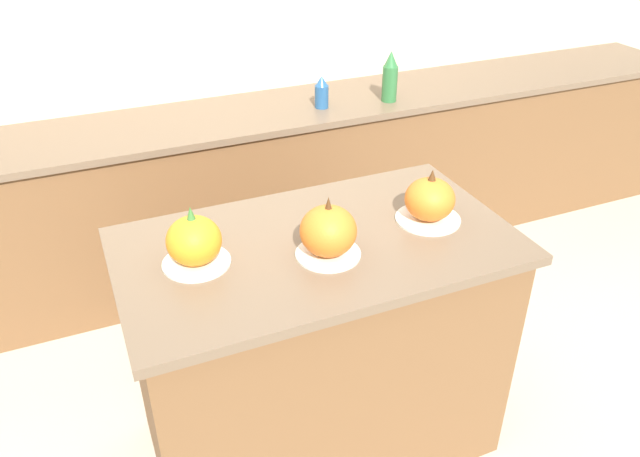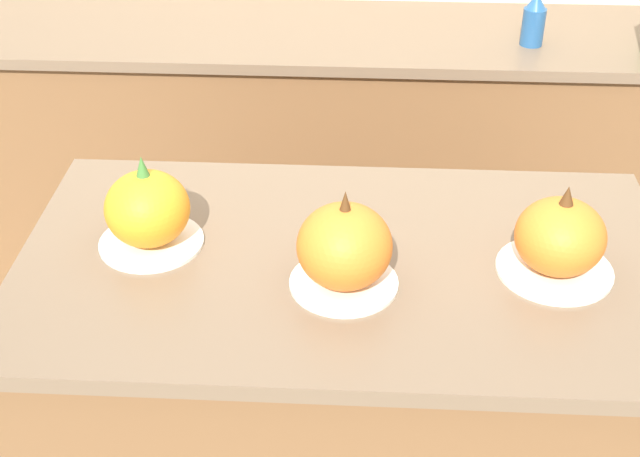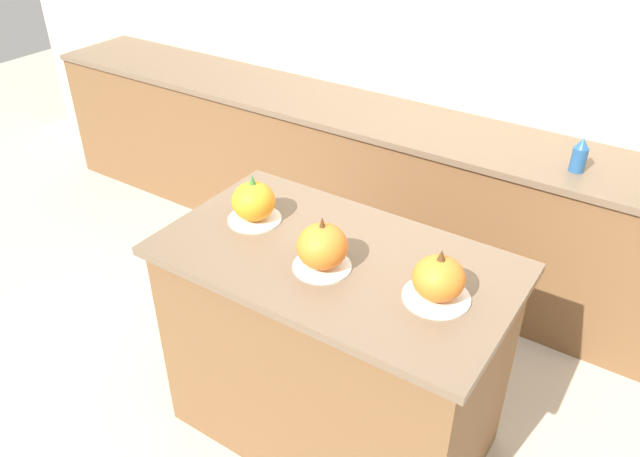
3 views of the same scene
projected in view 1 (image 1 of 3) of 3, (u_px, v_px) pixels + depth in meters
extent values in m
plane|color=#BCB29E|center=(318.00, 436.00, 2.59)|extent=(12.00, 12.00, 0.00)
cube|color=beige|center=(193.00, 37.00, 3.26)|extent=(8.00, 0.06, 2.50)
cube|color=brown|center=(318.00, 352.00, 2.35)|extent=(1.28, 0.70, 0.92)
cube|color=brown|center=(318.00, 246.00, 2.11)|extent=(1.34, 0.76, 0.03)
cube|color=brown|center=(222.00, 200.00, 3.42)|extent=(6.00, 0.56, 0.89)
cube|color=brown|center=(215.00, 120.00, 3.18)|extent=(6.00, 0.60, 0.03)
cylinder|color=silver|center=(197.00, 262.00, 1.98)|extent=(0.22, 0.22, 0.01)
ellipsoid|color=orange|center=(194.00, 241.00, 1.94)|extent=(0.17, 0.17, 0.16)
cone|color=#38702D|center=(191.00, 213.00, 1.89)|extent=(0.03, 0.03, 0.05)
cylinder|color=silver|center=(327.00, 254.00, 2.03)|extent=(0.21, 0.21, 0.01)
ellipsoid|color=orange|center=(327.00, 231.00, 1.98)|extent=(0.18, 0.18, 0.17)
cone|color=#4C2D14|center=(327.00, 203.00, 1.93)|extent=(0.02, 0.02, 0.04)
cylinder|color=silver|center=(428.00, 219.00, 2.22)|extent=(0.23, 0.23, 0.01)
ellipsoid|color=orange|center=(430.00, 199.00, 2.18)|extent=(0.18, 0.18, 0.15)
cone|color=#4C2D14|center=(432.00, 175.00, 2.13)|extent=(0.03, 0.03, 0.04)
cylinder|color=#2D6B38|center=(390.00, 84.00, 3.33)|extent=(0.08, 0.08, 0.19)
cone|color=#2D6B38|center=(391.00, 59.00, 3.26)|extent=(0.07, 0.07, 0.08)
cylinder|color=#235184|center=(322.00, 97.00, 3.26)|extent=(0.07, 0.07, 0.12)
cone|color=#235184|center=(322.00, 81.00, 3.21)|extent=(0.06, 0.06, 0.05)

